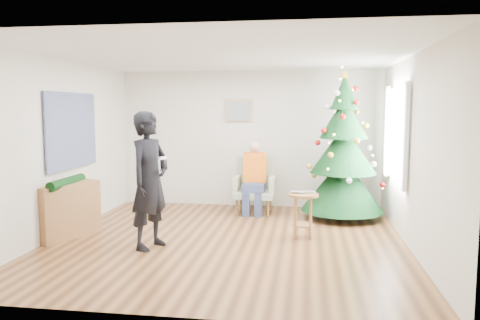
% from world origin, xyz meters
% --- Properties ---
extents(floor, '(5.00, 5.00, 0.00)m').
position_xyz_m(floor, '(0.00, 0.00, 0.00)').
color(floor, brown).
rests_on(floor, ground).
extents(ceiling, '(5.00, 5.00, 0.00)m').
position_xyz_m(ceiling, '(0.00, 0.00, 2.60)').
color(ceiling, white).
rests_on(ceiling, wall_back).
extents(wall_back, '(5.00, 0.00, 5.00)m').
position_xyz_m(wall_back, '(0.00, 2.50, 1.30)').
color(wall_back, silver).
rests_on(wall_back, floor).
extents(wall_front, '(5.00, 0.00, 5.00)m').
position_xyz_m(wall_front, '(0.00, -2.50, 1.30)').
color(wall_front, silver).
rests_on(wall_front, floor).
extents(wall_left, '(0.00, 5.00, 5.00)m').
position_xyz_m(wall_left, '(-2.50, 0.00, 1.30)').
color(wall_left, silver).
rests_on(wall_left, floor).
extents(wall_right, '(0.00, 5.00, 5.00)m').
position_xyz_m(wall_right, '(2.50, 0.00, 1.30)').
color(wall_right, silver).
rests_on(wall_right, floor).
extents(window_panel, '(0.04, 1.30, 1.40)m').
position_xyz_m(window_panel, '(2.47, 1.00, 1.50)').
color(window_panel, white).
rests_on(window_panel, wall_right).
extents(curtains, '(0.05, 1.75, 1.50)m').
position_xyz_m(curtains, '(2.44, 1.00, 1.50)').
color(curtains, white).
rests_on(curtains, wall_right).
extents(christmas_tree, '(1.41, 1.41, 2.54)m').
position_xyz_m(christmas_tree, '(1.72, 1.68, 1.14)').
color(christmas_tree, '#3F2816').
rests_on(christmas_tree, floor).
extents(stool, '(0.44, 0.44, 0.66)m').
position_xyz_m(stool, '(1.07, 0.31, 0.33)').
color(stool, brown).
rests_on(stool, floor).
extents(laptop, '(0.38, 0.26, 0.03)m').
position_xyz_m(laptop, '(1.07, 0.31, 0.67)').
color(laptop, silver).
rests_on(laptop, stool).
extents(armchair, '(0.76, 0.69, 0.99)m').
position_xyz_m(armchair, '(0.17, 1.91, 0.36)').
color(armchair, '#95A383').
rests_on(armchair, floor).
extents(seated_person, '(0.42, 0.60, 1.30)m').
position_xyz_m(seated_person, '(0.18, 1.86, 0.67)').
color(seated_person, navy).
rests_on(seated_person, armchair).
extents(standing_man, '(0.64, 0.78, 1.85)m').
position_xyz_m(standing_man, '(-0.97, -0.46, 0.92)').
color(standing_man, black).
rests_on(standing_man, floor).
extents(game_controller, '(0.08, 0.13, 0.04)m').
position_xyz_m(game_controller, '(-0.77, -0.49, 1.23)').
color(game_controller, white).
rests_on(game_controller, standing_man).
extents(console, '(0.65, 1.04, 0.80)m').
position_xyz_m(console, '(-2.33, -0.16, 0.40)').
color(console, brown).
rests_on(console, floor).
extents(garland, '(0.14, 0.90, 0.14)m').
position_xyz_m(garland, '(-2.33, -0.16, 0.82)').
color(garland, black).
rests_on(garland, console).
extents(tapestry, '(0.03, 1.50, 1.15)m').
position_xyz_m(tapestry, '(-2.46, 0.30, 1.55)').
color(tapestry, black).
rests_on(tapestry, wall_left).
extents(framed_picture, '(0.52, 0.05, 0.42)m').
position_xyz_m(framed_picture, '(-0.20, 2.46, 1.85)').
color(framed_picture, tan).
rests_on(framed_picture, wall_back).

